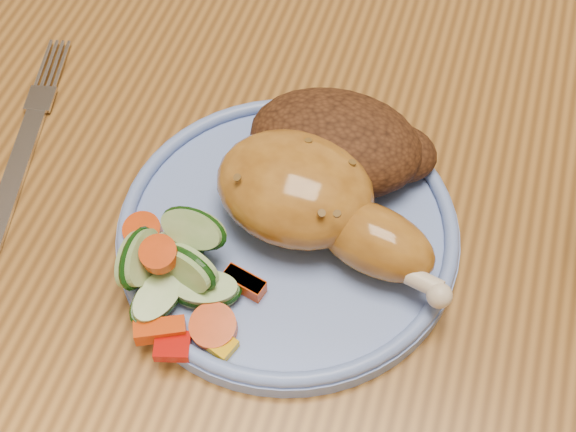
{
  "coord_description": "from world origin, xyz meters",
  "views": [
    {
      "loc": [
        0.03,
        -0.42,
        1.22
      ],
      "look_at": [
        -0.06,
        -0.13,
        0.78
      ],
      "focal_mm": 50.0,
      "sensor_mm": 36.0,
      "label": 1
    }
  ],
  "objects": [
    {
      "name": "dining_table",
      "position": [
        0.0,
        0.0,
        0.67
      ],
      "size": [
        0.9,
        1.4,
        0.75
      ],
      "color": "brown",
      "rests_on": "ground"
    },
    {
      "name": "plate",
      "position": [
        -0.06,
        -0.13,
        0.76
      ],
      "size": [
        0.23,
        0.23,
        0.01
      ],
      "primitive_type": "cylinder",
      "color": "#6987D3",
      "rests_on": "dining_table"
    },
    {
      "name": "plate_rim",
      "position": [
        -0.06,
        -0.13,
        0.77
      ],
      "size": [
        0.23,
        0.23,
        0.01
      ],
      "primitive_type": "torus",
      "color": "#6987D3",
      "rests_on": "plate"
    },
    {
      "name": "chicken_leg",
      "position": [
        -0.04,
        -0.12,
        0.79
      ],
      "size": [
        0.17,
        0.11,
        0.06
      ],
      "color": "#AE7024",
      "rests_on": "plate"
    },
    {
      "name": "rice_pilaf",
      "position": [
        -0.04,
        -0.06,
        0.78
      ],
      "size": [
        0.13,
        0.09,
        0.05
      ],
      "color": "#432310",
      "rests_on": "plate"
    },
    {
      "name": "vegetable_pile",
      "position": [
        -0.11,
        -0.19,
        0.78
      ],
      "size": [
        0.11,
        0.1,
        0.05
      ],
      "color": "#A50A05",
      "rests_on": "plate"
    },
    {
      "name": "fork",
      "position": [
        -0.27,
        -0.11,
        0.75
      ],
      "size": [
        0.05,
        0.18,
        0.0
      ],
      "color": "silver",
      "rests_on": "dining_table"
    }
  ]
}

